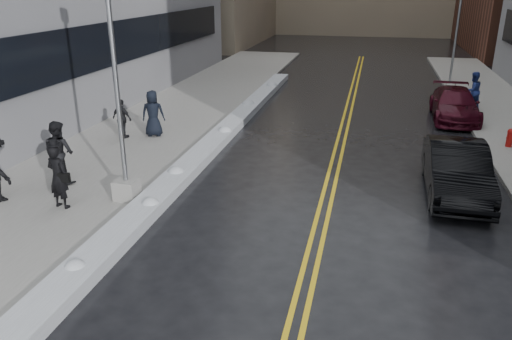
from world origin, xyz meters
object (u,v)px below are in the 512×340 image
Objects in this scene: lamppost at (120,121)px; traffic_signal at (457,29)px; pedestrian_d at (122,119)px; pedestrian_c at (153,113)px; fire_hydrant at (510,137)px; pedestrian_east at (473,91)px; pedestrian_fedora at (58,177)px; pedestrian_b at (59,152)px; car_black at (456,170)px; car_maroon at (455,104)px.

traffic_signal is (11.80, 22.00, 0.87)m from lamppost.
traffic_signal is at bearing -116.88° from pedestrian_d.
pedestrian_c is 1.27m from pedestrian_d.
traffic_signal reaches higher than fire_hydrant.
fire_hydrant is at bearing 65.56° from pedestrian_east.
lamppost is 14.81m from fire_hydrant.
pedestrian_fedora is at bearing -120.19° from traffic_signal.
fire_hydrant is 16.52m from pedestrian_fedora.
pedestrian_b is 5.54m from pedestrian_c.
pedestrian_b is at bearing 14.14° from pedestrian_east.
pedestrian_fedora is at bearing -147.10° from fire_hydrant.
pedestrian_c is at bearing -172.83° from fire_hydrant.
car_black is (-2.68, -5.06, 0.26)m from fire_hydrant.
traffic_signal reaches higher than pedestrian_c.
car_maroon is at bearing 83.52° from car_black.
pedestrian_b is 0.41× the size of car_maroon.
lamppost is 10.20m from car_black.
pedestrian_east is at bearing -134.83° from pedestrian_d.
traffic_signal is at bearing -108.77° from pedestrian_fedora.
pedestrian_b is at bearing -169.17° from car_black.
lamppost is at bearing -118.21° from traffic_signal.
pedestrian_c is at bearing -76.01° from pedestrian_fedora.
pedestrian_b reaches higher than pedestrian_fedora.
car_black is at bearing 149.35° from pedestrian_c.
pedestrian_d is (-15.31, -2.35, 0.41)m from fire_hydrant.
lamppost reaches higher than car_maroon.
pedestrian_fedora is (-13.86, -8.97, 0.53)m from fire_hydrant.
fire_hydrant is 0.36× the size of pedestrian_b.
car_maroon is at bearing -138.46° from pedestrian_d.
traffic_signal reaches higher than car_black.
lamppost reaches higher than pedestrian_d.
pedestrian_fedora is at bearing -148.19° from lamppost.
traffic_signal is 22.19m from pedestrian_d.
traffic_signal is at bearing -145.66° from pedestrian_c.
pedestrian_fedora is at bearing -131.75° from car_maroon.
lamppost reaches higher than traffic_signal.
pedestrian_d reaches higher than fire_hydrant.
car_black is 0.98× the size of car_maroon.
fire_hydrant is 0.38× the size of pedestrian_c.
fire_hydrant is 6.22m from pedestrian_east.
pedestrian_east reaches higher than car_maroon.
fire_hydrant is at bearing -87.95° from traffic_signal.
fire_hydrant is at bearing 33.04° from lamppost.
car_black reaches higher than fire_hydrant.
traffic_signal is at bearing 61.79° from lamppost.
pedestrian_b reaches higher than car_maroon.
car_maroon is (12.68, 6.24, -0.38)m from pedestrian_c.
lamppost reaches higher than pedestrian_c.
pedestrian_d is at bearing 1.10° from pedestrian_east.
pedestrian_east is 0.38× the size of car_maroon.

